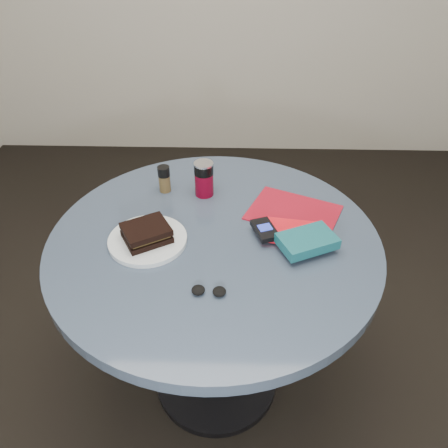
{
  "coord_description": "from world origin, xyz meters",
  "views": [
    {
      "loc": [
        0.06,
        -1.02,
        1.58
      ],
      "look_at": [
        0.03,
        0.0,
        0.8
      ],
      "focal_mm": 35.0,
      "sensor_mm": 36.0,
      "label": 1
    }
  ],
  "objects_px": {
    "table": "(215,276)",
    "mp3_player": "(265,230)",
    "plate": "(148,240)",
    "sandwich": "(146,233)",
    "red_book": "(290,232)",
    "headphones": "(209,291)",
    "novel": "(307,241)",
    "soda_can": "(204,179)",
    "pepper_grinder": "(164,179)",
    "magazine": "(294,212)"
  },
  "relations": [
    {
      "from": "table",
      "to": "mp3_player",
      "type": "distance_m",
      "value": 0.24
    },
    {
      "from": "plate",
      "to": "sandwich",
      "type": "bearing_deg",
      "value": -88.19
    },
    {
      "from": "red_book",
      "to": "mp3_player",
      "type": "height_order",
      "value": "mp3_player"
    },
    {
      "from": "mp3_player",
      "to": "headphones",
      "type": "distance_m",
      "value": 0.28
    },
    {
      "from": "headphones",
      "to": "plate",
      "type": "bearing_deg",
      "value": 133.38
    },
    {
      "from": "plate",
      "to": "novel",
      "type": "relative_size",
      "value": 1.46
    },
    {
      "from": "soda_can",
      "to": "headphones",
      "type": "relative_size",
      "value": 1.31
    },
    {
      "from": "red_book",
      "to": "mp3_player",
      "type": "bearing_deg",
      "value": -163.26
    },
    {
      "from": "pepper_grinder",
      "to": "red_book",
      "type": "relative_size",
      "value": 0.57
    },
    {
      "from": "plate",
      "to": "red_book",
      "type": "distance_m",
      "value": 0.43
    },
    {
      "from": "mp3_player",
      "to": "headphones",
      "type": "height_order",
      "value": "mp3_player"
    },
    {
      "from": "table",
      "to": "novel",
      "type": "xyz_separation_m",
      "value": [
        0.27,
        -0.05,
        0.2
      ]
    },
    {
      "from": "pepper_grinder",
      "to": "magazine",
      "type": "distance_m",
      "value": 0.45
    },
    {
      "from": "pepper_grinder",
      "to": "headphones",
      "type": "bearing_deg",
      "value": -69.76
    },
    {
      "from": "pepper_grinder",
      "to": "soda_can",
      "type": "bearing_deg",
      "value": -7.18
    },
    {
      "from": "novel",
      "to": "mp3_player",
      "type": "distance_m",
      "value": 0.13
    },
    {
      "from": "magazine",
      "to": "mp3_player",
      "type": "bearing_deg",
      "value": -104.89
    },
    {
      "from": "table",
      "to": "plate",
      "type": "relative_size",
      "value": 4.29
    },
    {
      "from": "table",
      "to": "mp3_player",
      "type": "bearing_deg",
      "value": 1.89
    },
    {
      "from": "soda_can",
      "to": "novel",
      "type": "relative_size",
      "value": 0.76
    },
    {
      "from": "magazine",
      "to": "mp3_player",
      "type": "height_order",
      "value": "mp3_player"
    },
    {
      "from": "pepper_grinder",
      "to": "plate",
      "type": "bearing_deg",
      "value": -93.08
    },
    {
      "from": "table",
      "to": "red_book",
      "type": "bearing_deg",
      "value": 4.13
    },
    {
      "from": "sandwich",
      "to": "mp3_player",
      "type": "bearing_deg",
      "value": 6.1
    },
    {
      "from": "soda_can",
      "to": "magazine",
      "type": "bearing_deg",
      "value": -19.34
    },
    {
      "from": "table",
      "to": "mp3_player",
      "type": "relative_size",
      "value": 8.72
    },
    {
      "from": "sandwich",
      "to": "novel",
      "type": "bearing_deg",
      "value": -2.52
    },
    {
      "from": "table",
      "to": "soda_can",
      "type": "distance_m",
      "value": 0.33
    },
    {
      "from": "plate",
      "to": "sandwich",
      "type": "relative_size",
      "value": 1.41
    },
    {
      "from": "magazine",
      "to": "pepper_grinder",
      "type": "bearing_deg",
      "value": -171.53
    },
    {
      "from": "plate",
      "to": "soda_can",
      "type": "relative_size",
      "value": 1.91
    },
    {
      "from": "sandwich",
      "to": "plate",
      "type": "bearing_deg",
      "value": 91.81
    },
    {
      "from": "plate",
      "to": "mp3_player",
      "type": "relative_size",
      "value": 2.03
    },
    {
      "from": "novel",
      "to": "headphones",
      "type": "height_order",
      "value": "novel"
    },
    {
      "from": "mp3_player",
      "to": "plate",
      "type": "bearing_deg",
      "value": -174.55
    },
    {
      "from": "sandwich",
      "to": "pepper_grinder",
      "type": "height_order",
      "value": "pepper_grinder"
    },
    {
      "from": "soda_can",
      "to": "pepper_grinder",
      "type": "height_order",
      "value": "soda_can"
    },
    {
      "from": "table",
      "to": "magazine",
      "type": "xyz_separation_m",
      "value": [
        0.25,
        0.13,
        0.17
      ]
    },
    {
      "from": "soda_can",
      "to": "red_book",
      "type": "distance_m",
      "value": 0.35
    },
    {
      "from": "plate",
      "to": "mp3_player",
      "type": "xyz_separation_m",
      "value": [
        0.35,
        0.03,
        0.02
      ]
    },
    {
      "from": "novel",
      "to": "mp3_player",
      "type": "height_order",
      "value": "novel"
    },
    {
      "from": "table",
      "to": "soda_can",
      "type": "height_order",
      "value": "soda_can"
    },
    {
      "from": "magazine",
      "to": "red_book",
      "type": "height_order",
      "value": "red_book"
    },
    {
      "from": "table",
      "to": "plate",
      "type": "distance_m",
      "value": 0.26
    },
    {
      "from": "headphones",
      "to": "pepper_grinder",
      "type": "bearing_deg",
      "value": 110.24
    },
    {
      "from": "plate",
      "to": "sandwich",
      "type": "xyz_separation_m",
      "value": [
        0.0,
        -0.0,
        0.03
      ]
    },
    {
      "from": "plate",
      "to": "pepper_grinder",
      "type": "height_order",
      "value": "pepper_grinder"
    },
    {
      "from": "red_book",
      "to": "headphones",
      "type": "height_order",
      "value": "same"
    },
    {
      "from": "table",
      "to": "red_book",
      "type": "distance_m",
      "value": 0.29
    },
    {
      "from": "sandwich",
      "to": "novel",
      "type": "height_order",
      "value": "sandwich"
    }
  ]
}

